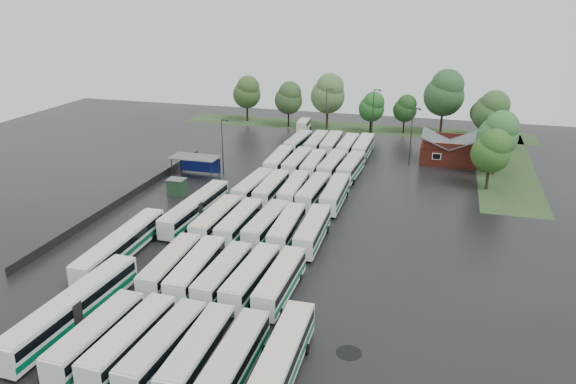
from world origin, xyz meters
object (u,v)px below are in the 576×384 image
(minibus, at_px, (304,125))
(artic_bus_west_a, at_px, (73,308))
(brick_building, at_px, (448,152))
(artic_bus_east, at_px, (275,375))

(minibus, bearing_deg, artic_bus_west_a, -94.90)
(brick_building, height_order, artic_bus_west_a, brick_building)
(brick_building, bearing_deg, minibus, 154.07)
(brick_building, height_order, minibus, brick_building)
(artic_bus_west_a, height_order, minibus, artic_bus_west_a)
(minibus, bearing_deg, artic_bus_east, -80.76)
(brick_building, xyz_separation_m, artic_bus_east, (-11.80, -69.63, -0.03))
(brick_building, distance_m, artic_bus_west_a, 73.52)
(brick_building, bearing_deg, artic_bus_west_a, -116.74)
(artic_bus_west_a, relative_size, artic_bus_east, 1.00)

